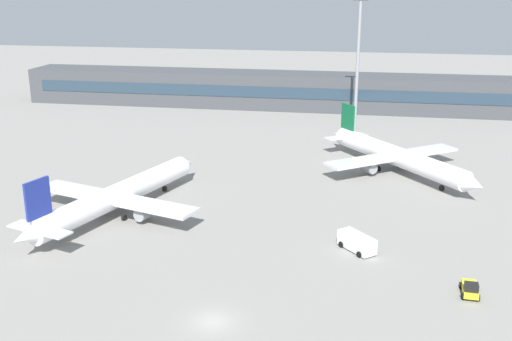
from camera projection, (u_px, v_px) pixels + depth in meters
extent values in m
plane|color=gray|center=(275.00, 189.00, 96.79)|extent=(400.00, 400.00, 0.00)
cube|color=#3F4247|center=(313.00, 91.00, 156.86)|extent=(152.42, 12.00, 9.00)
cube|color=#263847|center=(311.00, 94.00, 151.04)|extent=(144.80, 0.16, 2.80)
cylinder|color=white|center=(118.00, 195.00, 85.88)|extent=(12.41, 30.73, 3.29)
cone|color=white|center=(186.00, 164.00, 100.30)|extent=(4.06, 4.38, 3.12)
cone|color=white|center=(24.00, 237.00, 71.60)|extent=(3.18, 3.83, 2.30)
cube|color=navy|center=(38.00, 199.00, 72.61)|extent=(1.43, 3.73, 4.76)
cube|color=silver|center=(40.00, 229.00, 73.54)|extent=(8.99, 4.89, 0.21)
cube|color=silver|center=(114.00, 198.00, 85.23)|extent=(26.03, 11.69, 0.43)
cylinder|color=gray|center=(145.00, 213.00, 83.29)|extent=(2.48, 3.16, 1.73)
cylinder|color=gray|center=(87.00, 201.00, 87.89)|extent=(2.48, 3.16, 1.73)
cylinder|color=black|center=(165.00, 189.00, 95.82)|extent=(0.59, 0.93, 0.87)
cylinder|color=black|center=(124.00, 218.00, 84.14)|extent=(0.59, 0.93, 0.87)
cylinder|color=black|center=(99.00, 212.00, 86.14)|extent=(0.59, 0.93, 0.87)
cylinder|color=white|center=(397.00, 156.00, 104.73)|extent=(22.12, 26.97, 3.34)
cone|color=white|center=(474.00, 185.00, 90.09)|extent=(4.76, 4.85, 3.17)
cone|color=white|center=(339.00, 135.00, 119.23)|extent=(3.90, 4.07, 2.34)
cube|color=#0C5933|center=(348.00, 117.00, 115.77)|extent=(2.63, 3.24, 4.83)
cube|color=silver|center=(346.00, 137.00, 117.16)|extent=(8.44, 7.35, 0.21)
cube|color=silver|center=(393.00, 156.00, 105.55)|extent=(23.36, 19.57, 0.44)
cylinder|color=gray|center=(368.00, 167.00, 103.58)|extent=(3.12, 3.30, 1.76)
cylinder|color=gray|center=(416.00, 159.00, 108.26)|extent=(3.12, 3.30, 1.76)
cylinder|color=black|center=(442.00, 188.00, 96.11)|extent=(0.82, 0.91, 0.88)
cylinder|color=black|center=(379.00, 169.00, 105.94)|extent=(0.82, 0.91, 0.88)
cylinder|color=black|center=(399.00, 165.00, 107.96)|extent=(0.82, 0.91, 0.88)
cube|color=yellow|center=(470.00, 289.00, 64.19)|extent=(1.70, 3.68, 0.60)
cube|color=black|center=(471.00, 287.00, 63.16)|extent=(1.46, 1.18, 0.90)
cylinder|color=black|center=(463.00, 296.00, 63.34)|extent=(0.29, 0.71, 0.70)
cylinder|color=black|center=(479.00, 298.00, 62.99)|extent=(0.29, 0.71, 0.70)
cylinder|color=black|center=(461.00, 285.00, 65.57)|extent=(0.29, 0.71, 0.70)
cylinder|color=black|center=(476.00, 287.00, 65.22)|extent=(0.29, 0.71, 0.70)
cube|color=white|center=(357.00, 242.00, 74.57)|extent=(4.97, 5.20, 1.90)
cube|color=#1E2633|center=(346.00, 233.00, 76.05)|extent=(1.52, 1.39, 0.70)
cylinder|color=black|center=(354.00, 241.00, 76.69)|extent=(0.72, 0.75, 0.76)
cylinder|color=black|center=(341.00, 244.00, 75.66)|extent=(0.72, 0.75, 0.76)
cylinder|color=black|center=(372.00, 251.00, 73.93)|extent=(0.72, 0.75, 0.76)
cylinder|color=black|center=(359.00, 254.00, 72.90)|extent=(0.72, 0.75, 0.76)
cylinder|color=gray|center=(357.00, 67.00, 132.18)|extent=(0.70, 0.70, 27.84)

